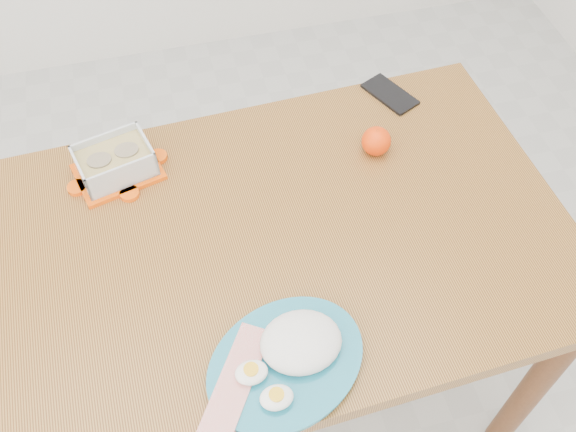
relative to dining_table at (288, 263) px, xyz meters
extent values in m
cube|color=#A36D2E|center=(0.00, 0.00, 0.09)|extent=(1.17, 0.81, 0.04)
cylinder|color=#5B3116|center=(0.52, -0.30, -0.29)|extent=(0.06, 0.06, 0.71)
cylinder|color=#5B3116|center=(-0.52, 0.30, -0.29)|extent=(0.06, 0.06, 0.71)
cylinder|color=#5B3116|center=(0.49, 0.34, -0.29)|extent=(0.06, 0.06, 0.71)
cube|color=#FF5507|center=(-0.32, 0.25, 0.11)|extent=(0.20, 0.17, 0.01)
cube|color=silver|center=(-0.32, 0.25, 0.15)|extent=(0.18, 0.15, 0.06)
cube|color=tan|center=(-0.32, 0.25, 0.14)|extent=(0.16, 0.13, 0.04)
cylinder|color=#857657|center=(-0.34, 0.24, 0.16)|extent=(0.06, 0.06, 0.02)
cylinder|color=#857657|center=(-0.29, 0.25, 0.16)|extent=(0.06, 0.06, 0.02)
sphere|color=#FF3805|center=(0.24, 0.17, 0.14)|extent=(0.06, 0.06, 0.06)
cylinder|color=#197289|center=(-0.07, -0.27, 0.11)|extent=(0.38, 0.38, 0.02)
ellipsoid|color=silver|center=(-0.04, -0.25, 0.15)|extent=(0.18, 0.17, 0.06)
ellipsoid|color=white|center=(-0.14, -0.28, 0.14)|extent=(0.07, 0.06, 0.03)
ellipsoid|color=white|center=(-0.11, -0.34, 0.14)|extent=(0.07, 0.06, 0.03)
cube|color=red|center=(-0.17, -0.30, 0.12)|extent=(0.17, 0.23, 0.02)
cube|color=black|center=(0.34, 0.34, 0.11)|extent=(0.12, 0.15, 0.01)
camera|label=1|loc=(-0.19, -0.73, 1.15)|focal=40.00mm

